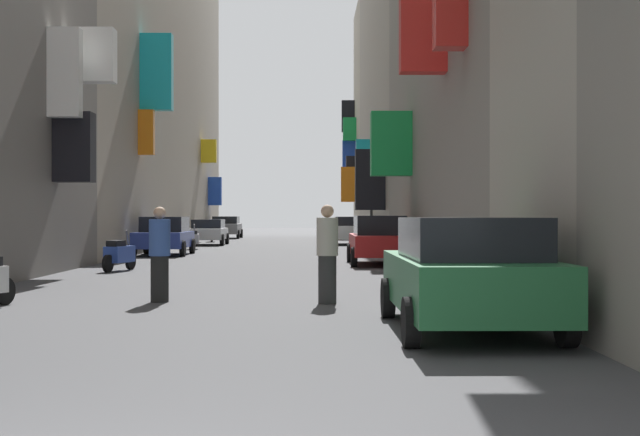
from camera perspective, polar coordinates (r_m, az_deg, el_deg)
The scene contains 16 objects.
ground_plane at distance 34.30m, azimuth -3.59°, elevation -2.39°, with size 140.00×140.00×0.00m, color #424244.
building_left_mid_b at distance 47.56m, azimuth -12.67°, elevation 9.79°, with size 7.26×36.68×18.97m.
building_right_mid_c at distance 47.03m, azimuth 7.08°, elevation 9.89°, with size 7.29×20.96×18.95m.
building_right_far at distance 60.99m, azimuth 5.22°, elevation 6.29°, with size 7.17×7.79×16.07m.
parked_car_silver at distance 45.23m, azimuth -7.36°, elevation -0.87°, with size 1.90×3.97×1.32m.
parked_car_white at distance 45.68m, azimuth 1.95°, elevation -0.78°, with size 1.92×4.00×1.46m.
parked_car_grey at distance 58.00m, azimuth -6.20°, elevation -0.57°, with size 2.02×4.01×1.45m.
parked_car_blue at distance 34.11m, azimuth -10.20°, elevation -1.11°, with size 2.01×3.94×1.48m.
parked_car_green at distance 11.73m, azimuth 9.63°, elevation -3.50°, with size 2.01×4.50×1.52m.
parked_car_red at distance 27.21m, azimuth 3.89°, elevation -1.40°, with size 1.87×4.09×1.53m.
scooter_silver at distance 39.64m, azimuth -8.28°, elevation -1.37°, with size 0.56×1.91×1.13m.
scooter_blue at distance 24.63m, azimuth -13.05°, elevation -2.34°, with size 0.70×1.74×1.13m.
scooter_black at distance 50.37m, azimuth -7.12°, elevation -1.04°, with size 0.58×1.89×1.13m.
pedestrian_crossing at distance 15.21m, azimuth 0.48°, elevation -2.39°, with size 0.47×0.47×1.73m.
pedestrian_near_left at distance 15.71m, azimuth -10.49°, elevation -2.38°, with size 0.41×0.41×1.70m.
traffic_light_near_corner at distance 40.00m, azimuth 3.39°, elevation 1.99°, with size 0.26×0.34×4.09m.
Camera 1 is at (1.74, -4.22, 1.55)m, focal length 48.71 mm.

